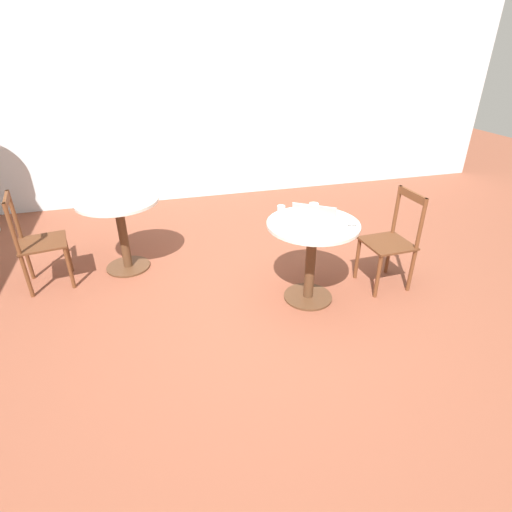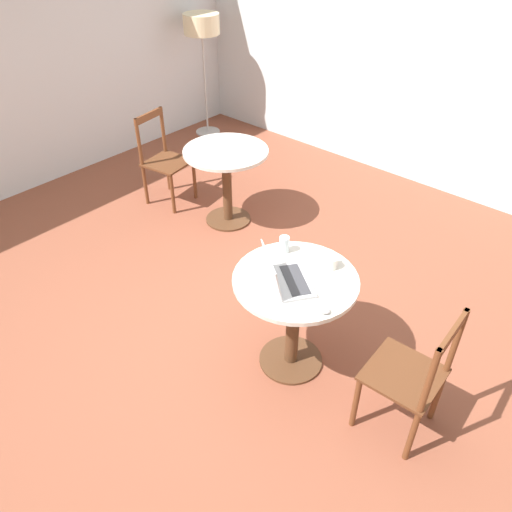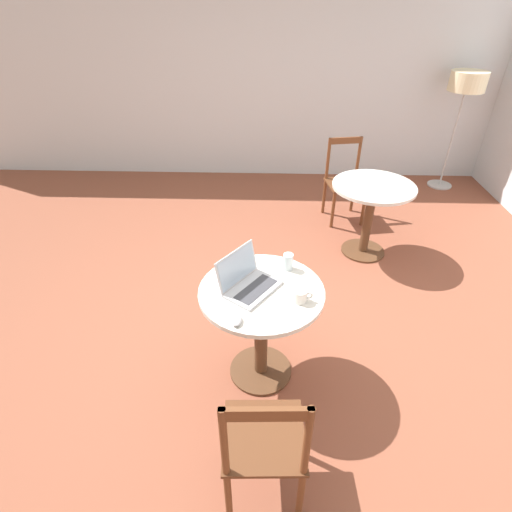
% 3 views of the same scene
% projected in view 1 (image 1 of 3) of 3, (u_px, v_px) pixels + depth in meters
% --- Properties ---
extents(ground_plane, '(16.00, 16.00, 0.00)m').
position_uv_depth(ground_plane, '(265.00, 318.00, 3.42)').
color(ground_plane, brown).
extents(wall_side, '(0.06, 9.40, 2.70)m').
position_uv_depth(wall_side, '(199.00, 103.00, 5.53)').
color(wall_side, silver).
rests_on(wall_side, ground_plane).
extents(cafe_table_near, '(0.79, 0.79, 0.75)m').
position_uv_depth(cafe_table_near, '(312.00, 243.00, 3.44)').
color(cafe_table_near, '#51331E').
rests_on(cafe_table_near, ground_plane).
extents(cafe_table_mid, '(0.79, 0.79, 0.75)m').
position_uv_depth(cafe_table_mid, '(120.00, 218.00, 3.93)').
color(cafe_table_mid, '#51331E').
rests_on(cafe_table_mid, ground_plane).
extents(chair_near_front, '(0.43, 0.43, 0.92)m').
position_uv_depth(chair_near_front, '(392.00, 242.00, 3.71)').
color(chair_near_front, brown).
rests_on(chair_near_front, ground_plane).
extents(chair_mid_back, '(0.47, 0.47, 0.92)m').
position_uv_depth(chair_mid_back, '(37.00, 242.00, 3.70)').
color(chair_mid_back, brown).
rests_on(chair_mid_back, ground_plane).
extents(laptop, '(0.42, 0.43, 0.23)m').
position_uv_depth(laptop, '(316.00, 222.00, 3.25)').
color(laptop, '#B7B7BC').
rests_on(laptop, cafe_table_near).
extents(mouse, '(0.06, 0.10, 0.03)m').
position_uv_depth(mouse, '(352.00, 223.00, 3.30)').
color(mouse, '#B7B7BC').
rests_on(mouse, cafe_table_near).
extents(mug, '(0.12, 0.09, 0.08)m').
position_uv_depth(mug, '(314.00, 208.00, 3.55)').
color(mug, silver).
rests_on(mug, cafe_table_near).
extents(drinking_glass, '(0.07, 0.07, 0.11)m').
position_uv_depth(drinking_glass, '(281.00, 212.00, 3.41)').
color(drinking_glass, silver).
rests_on(drinking_glass, cafe_table_near).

